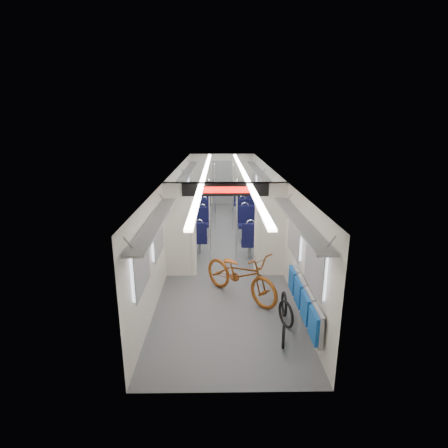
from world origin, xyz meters
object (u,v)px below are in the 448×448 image
stanchion_far_left (215,197)px  stanchion_far_right (233,197)px  flip_bench (303,300)px  seat_bay_far_left (199,205)px  stanchion_near_right (237,223)px  bike_hoop_b (286,315)px  seat_bay_near_right (255,229)px  seat_bay_far_right (247,205)px  stanchion_near_left (210,224)px  bike_hoop_a (284,336)px  bike_hoop_c (284,305)px  seat_bay_near_left (194,228)px  bicycle (240,274)px

stanchion_far_left → stanchion_far_right: same height
flip_bench → seat_bay_far_left: (-2.29, 7.86, -0.06)m
flip_bench → stanchion_near_right: stanchion_near_right is taller
bike_hoop_b → seat_bay_near_right: 4.41m
flip_bench → seat_bay_near_right: 4.48m
flip_bench → seat_bay_far_right: seat_bay_far_right is taller
stanchion_near_left → flip_bench: bearing=-59.7°
bike_hoop_a → stanchion_near_left: stanchion_near_left is taller
flip_bench → stanchion_near_right: size_ratio=0.93×
bike_hoop_c → stanchion_far_left: 6.20m
flip_bench → bike_hoop_a: flip_bench is taller
stanchion_far_left → seat_bay_near_left: bearing=-109.9°
bike_hoop_b → stanchion_near_right: stanchion_near_right is taller
seat_bay_far_left → stanchion_far_right: bearing=-51.6°
seat_bay_near_left → stanchion_near_right: stanchion_near_right is taller
bike_hoop_a → bike_hoop_b: (0.15, 0.60, 0.04)m
seat_bay_near_left → seat_bay_far_right: 3.56m
seat_bay_near_left → seat_bay_far_right: size_ratio=0.92×
bike_hoop_b → seat_bay_far_left: (-2.00, 7.79, 0.29)m
bike_hoop_a → bike_hoop_c: (0.19, 1.00, 0.02)m
stanchion_near_left → stanchion_far_left: size_ratio=1.00×
flip_bench → bike_hoop_b: size_ratio=4.11×
flip_bench → bike_hoop_b: 0.45m
seat_bay_far_left → seat_bay_far_right: (1.87, -0.17, 0.03)m
bicycle → stanchion_near_left: (-0.69, 1.75, 0.62)m
seat_bay_far_right → seat_bay_far_left: bearing=174.7°
stanchion_near_right → stanchion_far_right: size_ratio=1.00×
seat_bay_near_left → seat_bay_far_left: bearing=90.0°
bike_hoop_c → seat_bay_near_left: 4.67m
bike_hoop_a → stanchion_far_right: size_ratio=0.19×
seat_bay_near_right → seat_bay_near_left: bearing=174.1°
bike_hoop_b → seat_bay_near_right: seat_bay_near_right is taller
flip_bench → stanchion_far_right: stanchion_far_right is taller
bike_hoop_a → stanchion_far_right: (-0.59, 6.81, 0.95)m
bike_hoop_a → seat_bay_far_right: size_ratio=0.20×
seat_bay_near_left → stanchion_far_right: bearing=52.0°
bicycle → bike_hoop_b: size_ratio=3.88×
seat_bay_far_left → stanchion_far_left: 1.69m
bicycle → bike_hoop_a: 1.91m
seat_bay_far_right → bike_hoop_c: bearing=-88.6°
seat_bay_far_left → stanchion_near_right: bearing=-75.7°
bicycle → bike_hoop_a: size_ratio=4.60×
bike_hoop_a → stanchion_near_right: bearing=99.9°
stanchion_near_left → stanchion_far_left: (0.10, 3.44, 0.00)m
bike_hoop_c → seat_bay_far_right: bearing=91.4°
flip_bench → seat_bay_far_right: (-0.42, 7.69, -0.03)m
stanchion_near_right → stanchion_far_left: (-0.59, 3.41, 0.00)m
bicycle → seat_bay_near_right: seat_bay_near_right is taller
seat_bay_near_right → seat_bay_far_right: (0.00, 3.22, -0.01)m
bicycle → bike_hoop_c: size_ratio=4.14×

